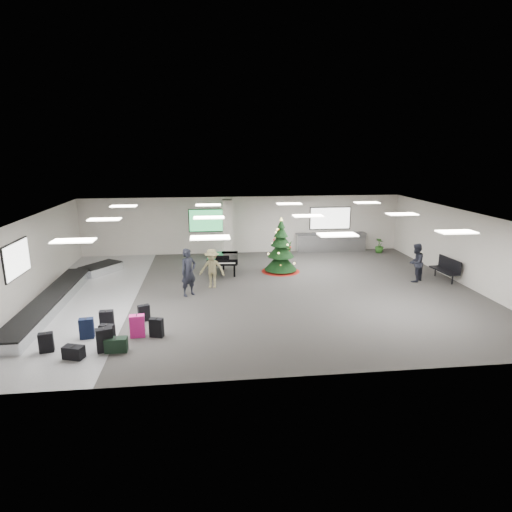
{
  "coord_description": "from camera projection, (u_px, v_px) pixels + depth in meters",
  "views": [
    {
      "loc": [
        -2.08,
        -16.85,
        5.74
      ],
      "look_at": [
        -0.01,
        1.0,
        1.27
      ],
      "focal_mm": 30.0,
      "sensor_mm": 36.0,
      "label": 1
    }
  ],
  "objects": [
    {
      "name": "grand_piano",
      "position": [
        223.0,
        259.0,
        20.22
      ],
      "size": [
        1.53,
        1.9,
        1.03
      ],
      "rotation": [
        0.0,
        0.0,
        -0.07
      ],
      "color": "black",
      "rests_on": "ground"
    },
    {
      "name": "christmas_tree",
      "position": [
        281.0,
        253.0,
        20.57
      ],
      "size": [
        1.87,
        1.87,
        2.66
      ],
      "color": "#660D09",
      "rests_on": "ground"
    },
    {
      "name": "navy_suitcase",
      "position": [
        87.0,
        328.0,
        13.32
      ],
      "size": [
        0.45,
        0.3,
        0.67
      ],
      "rotation": [
        0.0,
        0.0,
        0.12
      ],
      "color": "black",
      "rests_on": "ground"
    },
    {
      "name": "service_counter",
      "position": [
        331.0,
        242.0,
        24.7
      ],
      "size": [
        4.05,
        0.65,
        1.08
      ],
      "color": "silver",
      "rests_on": "ground"
    },
    {
      "name": "black_duffel",
      "position": [
        74.0,
        352.0,
        12.06
      ],
      "size": [
        0.64,
        0.47,
        0.39
      ],
      "rotation": [
        0.0,
        0.0,
        -0.32
      ],
      "color": "black",
      "rests_on": "ground"
    },
    {
      "name": "potted_plant_left",
      "position": [
        289.0,
        247.0,
        24.32
      ],
      "size": [
        0.5,
        0.48,
        0.72
      ],
      "primitive_type": "imported",
      "rotation": [
        0.0,
        0.0,
        0.53
      ],
      "color": "#143D13",
      "rests_on": "ground"
    },
    {
      "name": "green_duffel",
      "position": [
        116.0,
        345.0,
        12.47
      ],
      "size": [
        0.64,
        0.33,
        0.45
      ],
      "rotation": [
        0.0,
        0.0,
        0.02
      ],
      "color": "black",
      "rests_on": "ground"
    },
    {
      "name": "ground",
      "position": [
        259.0,
        291.0,
        17.86
      ],
      "size": [
        18.0,
        18.0,
        0.0
      ],
      "primitive_type": "plane",
      "color": "#34312F",
      "rests_on": "ground"
    },
    {
      "name": "suitcase_0",
      "position": [
        105.0,
        340.0,
        12.45
      ],
      "size": [
        0.52,
        0.39,
        0.74
      ],
      "rotation": [
        0.0,
        0.0,
        0.32
      ],
      "color": "black",
      "rests_on": "ground"
    },
    {
      "name": "suitcase_3",
      "position": [
        144.0,
        313.0,
        14.69
      ],
      "size": [
        0.43,
        0.35,
        0.59
      ],
      "rotation": [
        0.0,
        0.0,
        0.44
      ],
      "color": "black",
      "rests_on": "ground"
    },
    {
      "name": "traveler_bench",
      "position": [
        416.0,
        263.0,
        18.98
      ],
      "size": [
        1.07,
        1.05,
        1.73
      ],
      "primitive_type": "imported",
      "rotation": [
        0.0,
        0.0,
        3.85
      ],
      "color": "black",
      "rests_on": "ground"
    },
    {
      "name": "traveler_b",
      "position": [
        212.0,
        268.0,
        18.15
      ],
      "size": [
        1.2,
        0.87,
        1.68
      ],
      "primitive_type": "imported",
      "rotation": [
        0.0,
        0.0,
        -0.24
      ],
      "color": "#8E8458",
      "rests_on": "ground"
    },
    {
      "name": "potted_plant_right",
      "position": [
        379.0,
        245.0,
        24.4
      ],
      "size": [
        0.67,
        0.67,
        0.86
      ],
      "primitive_type": "imported",
      "rotation": [
        0.0,
        0.0,
        2.15
      ],
      "color": "#143D13",
      "rests_on": "ground"
    },
    {
      "name": "room_envelope",
      "position": [
        248.0,
        234.0,
        17.9
      ],
      "size": [
        18.02,
        14.02,
        3.21
      ],
      "color": "beige",
      "rests_on": "ground"
    },
    {
      "name": "bench",
      "position": [
        447.0,
        268.0,
        19.26
      ],
      "size": [
        0.65,
        1.64,
        1.01
      ],
      "rotation": [
        0.0,
        0.0,
        0.07
      ],
      "color": "black",
      "rests_on": "ground"
    },
    {
      "name": "suitcase_7",
      "position": [
        157.0,
        328.0,
        13.44
      ],
      "size": [
        0.47,
        0.33,
        0.63
      ],
      "rotation": [
        0.0,
        0.0,
        -0.29
      ],
      "color": "black",
      "rests_on": "ground"
    },
    {
      "name": "baggage_carousel",
      "position": [
        62.0,
        294.0,
        16.85
      ],
      "size": [
        2.28,
        9.71,
        0.43
      ],
      "color": "silver",
      "rests_on": "ground"
    },
    {
      "name": "traveler_a",
      "position": [
        188.0,
        272.0,
        17.12
      ],
      "size": [
        0.84,
        0.8,
        1.94
      ],
      "primitive_type": "imported",
      "rotation": [
        0.0,
        0.0,
        0.67
      ],
      "color": "black",
      "rests_on": "ground"
    },
    {
      "name": "suitcase_8",
      "position": [
        107.0,
        320.0,
        14.0
      ],
      "size": [
        0.45,
        0.27,
        0.66
      ],
      "rotation": [
        0.0,
        0.0,
        0.06
      ],
      "color": "black",
      "rests_on": "ground"
    },
    {
      "name": "suitcase_5",
      "position": [
        46.0,
        343.0,
        12.41
      ],
      "size": [
        0.43,
        0.3,
        0.61
      ],
      "rotation": [
        0.0,
        0.0,
        0.22
      ],
      "color": "black",
      "rests_on": "ground"
    },
    {
      "name": "pink_suitcase",
      "position": [
        137.0,
        326.0,
        13.43
      ],
      "size": [
        0.48,
        0.3,
        0.74
      ],
      "rotation": [
        0.0,
        0.0,
        0.09
      ],
      "color": "#EA1E89",
      "rests_on": "ground"
    },
    {
      "name": "suitcase_1",
      "position": [
        107.0,
        335.0,
        12.8
      ],
      "size": [
        0.48,
        0.33,
        0.69
      ],
      "rotation": [
        0.0,
        0.0,
        -0.26
      ],
      "color": "black",
      "rests_on": "ground"
    }
  ]
}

